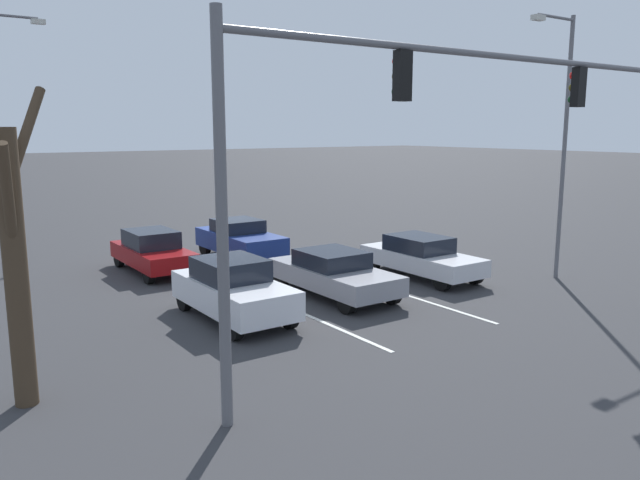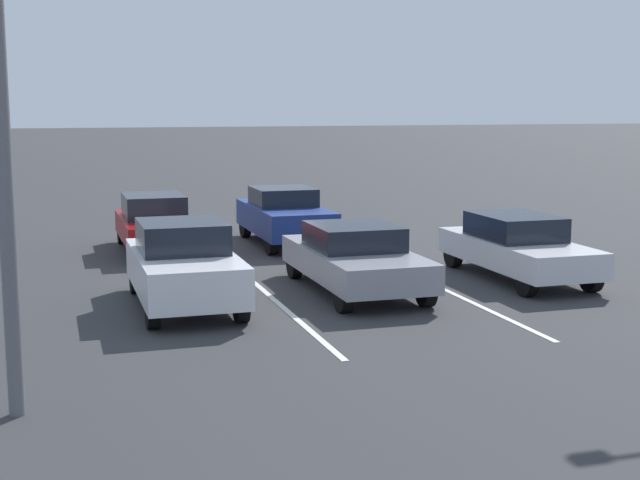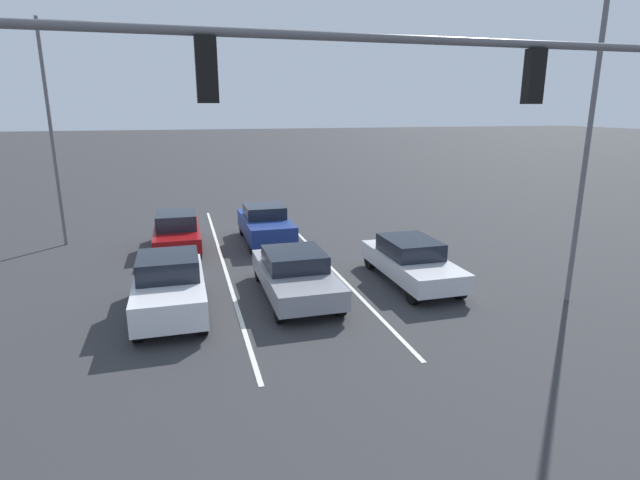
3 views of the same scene
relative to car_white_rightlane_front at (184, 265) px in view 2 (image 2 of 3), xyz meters
The scene contains 8 objects.
ground_plane 8.51m from the car_white_rightlane_front, 115.24° to the right, with size 240.00×240.00×0.00m, color #333335.
lane_stripe_left_divider 7.18m from the car_white_rightlane_front, 139.65° to the right, with size 0.12×18.08×0.01m, color silver.
lane_stripe_center_divider 5.02m from the car_white_rightlane_front, 111.12° to the right, with size 0.12×18.08×0.01m, color silver.
car_white_rightlane_front is the anchor object (origin of this frame).
car_silver_leftlane_front 7.52m from the car_white_rightlane_front, behind, with size 1.76×4.56×1.42m.
car_gray_midlane_front 3.62m from the car_white_rightlane_front, behind, with size 1.93×4.61×1.39m.
car_maroon_rightlane_second 6.64m from the car_white_rightlane_front, 91.79° to the right, with size 1.73×4.27×1.50m.
car_navy_midlane_second 7.80m from the car_white_rightlane_front, 119.05° to the right, with size 1.82×4.38×1.56m.
Camera 2 is at (6.01, 24.45, 3.88)m, focal length 50.00 mm.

